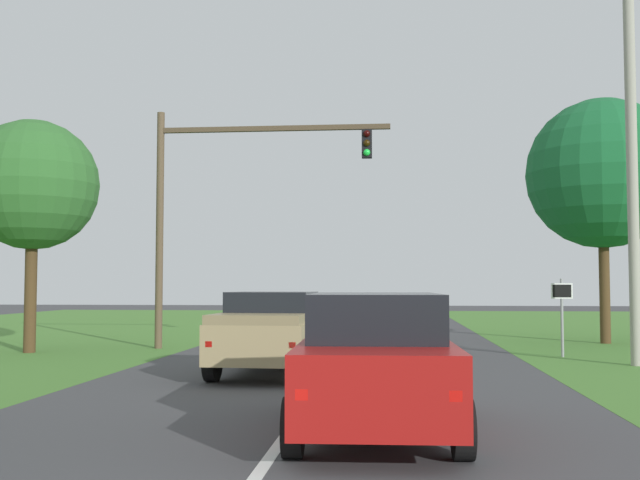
% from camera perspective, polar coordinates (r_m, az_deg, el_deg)
% --- Properties ---
extents(ground_plane, '(120.00, 120.00, 0.00)m').
position_cam_1_polar(ground_plane, '(15.77, -0.05, -10.80)').
color(ground_plane, '#424244').
extents(red_suv_near, '(2.35, 4.95, 1.93)m').
position_cam_1_polar(red_suv_near, '(10.89, 4.14, -8.79)').
color(red_suv_near, '#9E1411').
rests_on(red_suv_near, ground_plane).
extents(pickup_truck_lead, '(2.51, 4.98, 1.89)m').
position_cam_1_polar(pickup_truck_lead, '(17.77, -3.45, -6.81)').
color(pickup_truck_lead, tan).
rests_on(pickup_truck_lead, ground_plane).
extents(traffic_light, '(7.59, 0.40, 7.67)m').
position_cam_1_polar(traffic_light, '(25.20, -7.40, 3.61)').
color(traffic_light, brown).
rests_on(traffic_light, ground_plane).
extents(keep_moving_sign, '(0.60, 0.09, 2.22)m').
position_cam_1_polar(keep_moving_sign, '(23.08, 17.40, -4.71)').
color(keep_moving_sign, gray).
rests_on(keep_moving_sign, ground_plane).
extents(oak_tree_right, '(5.29, 5.29, 8.62)m').
position_cam_1_polar(oak_tree_right, '(29.12, 20.08, 4.61)').
color(oak_tree_right, '#4C351E').
rests_on(oak_tree_right, ground_plane).
extents(utility_pole_right, '(0.28, 0.28, 9.55)m').
position_cam_1_polar(utility_pole_right, '(21.42, 22.03, 4.23)').
color(utility_pole_right, '#9E998E').
rests_on(utility_pole_right, ground_plane).
extents(extra_tree_1, '(3.97, 3.97, 7.08)m').
position_cam_1_polar(extra_tree_1, '(25.22, -20.41, 3.78)').
color(extra_tree_1, '#4C351E').
rests_on(extra_tree_1, ground_plane).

